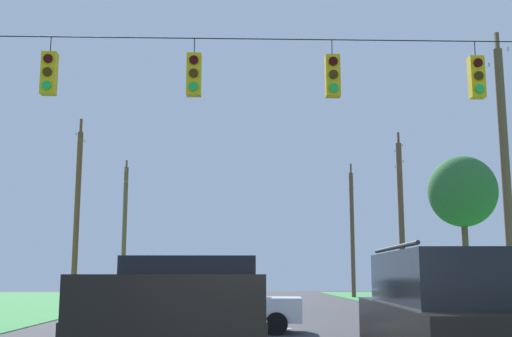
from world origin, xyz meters
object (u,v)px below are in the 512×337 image
object	(u,v)px
distant_car_far_parked	(205,295)
utility_pole_mid_right	(506,179)
utility_pole_far_right	(401,218)
overhead_signal_span	(267,159)
pickup_truck	(188,328)
suv_black	(463,326)
utility_pole_near_left	(352,231)
tree_roadside_right	(463,192)
utility_pole_distant_left	(124,229)
utility_pole_distant_right	(77,215)
distant_car_oncoming	(229,305)

from	to	relation	value
distant_car_far_parked	utility_pole_mid_right	size ratio (longest dim) A/B	0.43
distant_car_far_parked	utility_pole_far_right	bearing A→B (deg)	27.51
overhead_signal_span	pickup_truck	size ratio (longest dim) A/B	3.04
suv_black	utility_pole_near_left	distance (m)	39.94
distant_car_far_parked	utility_pole_far_right	size ratio (longest dim) A/B	0.45
suv_black	tree_roadside_right	distance (m)	26.15
suv_black	utility_pole_distant_left	world-z (taller)	utility_pole_distant_left
suv_black	distant_car_far_parked	size ratio (longest dim) A/B	1.14
utility_pole_mid_right	utility_pole_far_right	xyz separation A→B (m)	(-0.09, 13.44, -0.16)
distant_car_far_parked	utility_pole_near_left	world-z (taller)	utility_pole_near_left
pickup_truck	distant_car_far_parked	xyz separation A→B (m)	(-0.78, 19.80, -0.18)
utility_pole_distant_left	tree_roadside_right	world-z (taller)	utility_pole_distant_left
overhead_signal_span	utility_pole_distant_right	world-z (taller)	utility_pole_distant_right
utility_pole_distant_left	tree_roadside_right	distance (m)	24.40
suv_black	pickup_truck	bearing A→B (deg)	165.40
pickup_truck	utility_pole_distant_left	distance (m)	38.21
utility_pole_mid_right	utility_pole_distant_right	distance (m)	21.16
distant_car_oncoming	utility_pole_distant_left	bearing A→B (deg)	106.55
overhead_signal_span	pickup_truck	world-z (taller)	overhead_signal_span
distant_car_oncoming	utility_pole_near_left	xyz separation A→B (m)	(8.90, 28.11, 4.16)
distant_car_far_parked	suv_black	bearing A→B (deg)	-78.32
overhead_signal_span	utility_pole_mid_right	bearing A→B (deg)	41.23
overhead_signal_span	suv_black	bearing A→B (deg)	-67.51
utility_pole_near_left	tree_roadside_right	xyz separation A→B (m)	(3.04, -15.20, 0.97)
overhead_signal_span	utility_pole_mid_right	size ratio (longest dim) A/B	1.64
utility_pole_far_right	utility_pole_near_left	size ratio (longest dim) A/B	0.95
distant_car_oncoming	tree_roadside_right	size ratio (longest dim) A/B	0.56
utility_pole_near_left	utility_pole_distant_right	bearing A→B (deg)	-139.41
pickup_truck	suv_black	distance (m)	3.62
utility_pole_near_left	utility_pole_distant_left	bearing A→B (deg)	-176.05
distant_car_oncoming	utility_pole_distant_left	xyz separation A→B (m)	(-8.00, 26.94, 4.19)
pickup_truck	distant_car_oncoming	bearing A→B (deg)	87.62
overhead_signal_span	suv_black	xyz separation A→B (m)	(2.20, -5.32, -3.09)
pickup_truck	tree_roadside_right	distance (m)	26.76
overhead_signal_span	utility_pole_far_right	world-z (taller)	utility_pole_far_right
utility_pole_mid_right	utility_pole_distant_right	size ratio (longest dim) A/B	1.02
distant_car_far_parked	utility_pole_far_right	xyz separation A→B (m)	(10.41, 5.42, 3.92)
utility_pole_far_right	utility_pole_mid_right	bearing A→B (deg)	-89.63
overhead_signal_span	utility_pole_mid_right	xyz separation A→B (m)	(8.42, 7.37, 0.72)
distant_car_far_parked	tree_roadside_right	distance (m)	14.51
suv_black	utility_pole_near_left	world-z (taller)	utility_pole_near_left
utility_pole_far_right	utility_pole_distant_left	world-z (taller)	utility_pole_distant_left
utility_pole_far_right	tree_roadside_right	distance (m)	3.61
overhead_signal_span	suv_black	world-z (taller)	overhead_signal_span
utility_pole_far_right	tree_roadside_right	world-z (taller)	utility_pole_far_right
utility_pole_distant_left	suv_black	bearing A→B (deg)	-73.81
distant_car_oncoming	utility_pole_mid_right	bearing A→B (deg)	9.06
overhead_signal_span	pickup_truck	distance (m)	5.59
utility_pole_mid_right	utility_pole_far_right	size ratio (longest dim) A/B	1.05
distant_car_oncoming	distant_car_far_parked	world-z (taller)	same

